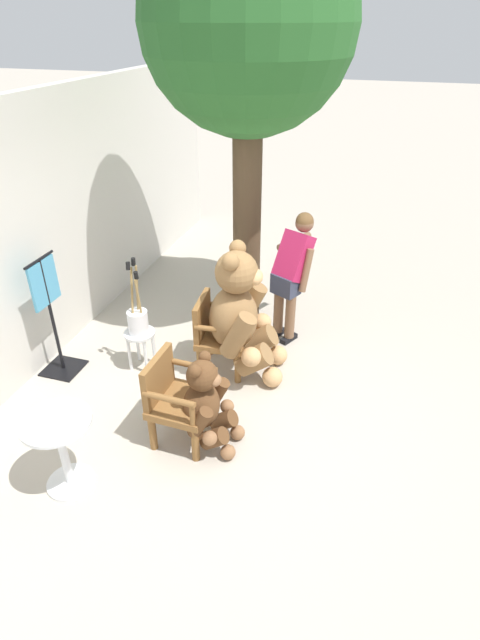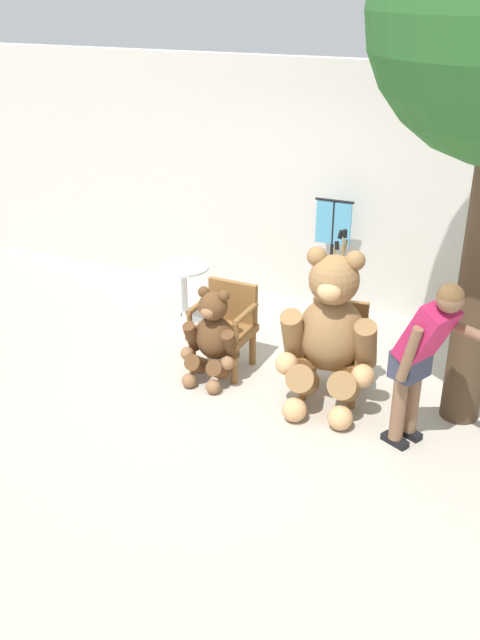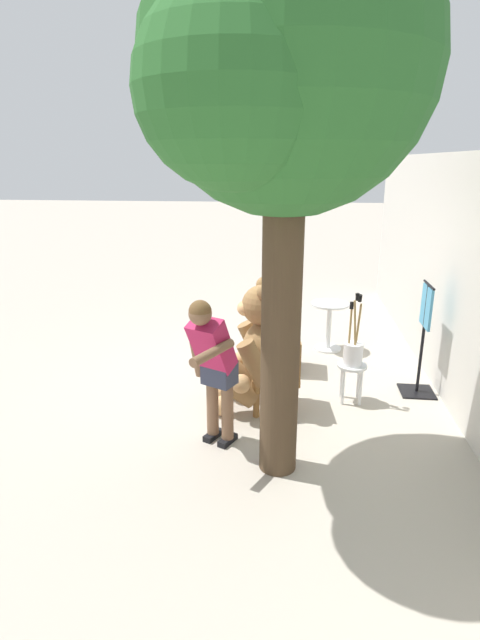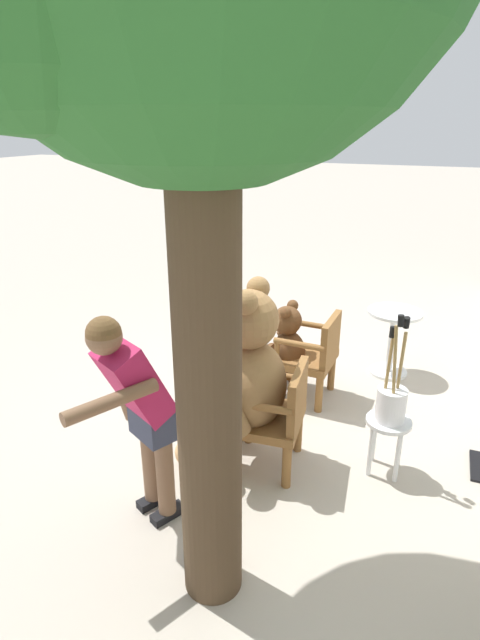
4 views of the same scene
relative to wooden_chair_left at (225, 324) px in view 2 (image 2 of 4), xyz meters
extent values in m
plane|color=#B2A899|center=(0.57, -0.41, -0.46)|extent=(60.00, 60.00, 0.00)
cube|color=beige|center=(0.57, 1.99, 0.94)|extent=(10.00, 0.16, 2.80)
cube|color=brown|center=(0.00, -0.06, -0.06)|extent=(0.58, 0.54, 0.07)
cylinder|color=brown|center=(-0.24, -0.26, -0.28)|extent=(0.07, 0.07, 0.37)
cylinder|color=brown|center=(0.22, -0.28, -0.28)|extent=(0.07, 0.07, 0.37)
cylinder|color=brown|center=(-0.22, 0.16, -0.28)|extent=(0.07, 0.07, 0.37)
cylinder|color=brown|center=(0.23, 0.14, -0.28)|extent=(0.07, 0.07, 0.37)
cube|color=brown|center=(0.01, 0.17, 0.19)|extent=(0.52, 0.08, 0.42)
cylinder|color=brown|center=(-0.25, -0.05, 0.20)|extent=(0.07, 0.48, 0.06)
cylinder|color=brown|center=(-0.26, -0.26, 0.09)|extent=(0.05, 0.05, 0.22)
cylinder|color=brown|center=(0.25, -0.07, 0.20)|extent=(0.07, 0.48, 0.06)
cylinder|color=brown|center=(0.24, -0.28, 0.09)|extent=(0.05, 0.05, 0.22)
cube|color=brown|center=(1.14, -0.06, -0.06)|extent=(0.61, 0.57, 0.07)
cylinder|color=brown|center=(0.93, -0.29, -0.28)|extent=(0.07, 0.07, 0.37)
cylinder|color=brown|center=(1.39, -0.25, -0.28)|extent=(0.07, 0.07, 0.37)
cylinder|color=brown|center=(0.89, 0.13, -0.28)|extent=(0.07, 0.07, 0.37)
cylinder|color=brown|center=(1.35, 0.17, -0.28)|extent=(0.07, 0.07, 0.37)
cube|color=brown|center=(1.12, 0.17, 0.19)|extent=(0.52, 0.11, 0.42)
cylinder|color=brown|center=(0.89, -0.09, 0.20)|extent=(0.10, 0.48, 0.06)
cylinder|color=brown|center=(0.91, -0.29, 0.09)|extent=(0.05, 0.05, 0.22)
cylinder|color=brown|center=(1.39, -0.04, 0.20)|extent=(0.10, 0.48, 0.06)
cylinder|color=brown|center=(1.41, -0.25, 0.09)|extent=(0.05, 0.05, 0.22)
ellipsoid|color=olive|center=(1.14, -0.18, 0.21)|extent=(0.65, 0.57, 0.70)
sphere|color=olive|center=(1.14, -0.22, 0.75)|extent=(0.44, 0.44, 0.44)
ellipsoid|color=tan|center=(1.16, -0.40, 0.72)|extent=(0.22, 0.18, 0.16)
sphere|color=black|center=(1.16, -0.40, 0.73)|extent=(0.07, 0.07, 0.07)
sphere|color=olive|center=(0.97, -0.21, 0.94)|extent=(0.17, 0.17, 0.17)
sphere|color=olive|center=(1.30, -0.18, 0.94)|extent=(0.17, 0.17, 0.17)
cylinder|color=olive|center=(0.82, -0.33, 0.21)|extent=(0.23, 0.40, 0.53)
sphere|color=tan|center=(0.82, -0.47, -0.02)|extent=(0.21, 0.21, 0.21)
cylinder|color=olive|center=(1.47, -0.27, 0.21)|extent=(0.23, 0.40, 0.53)
sphere|color=tan|center=(1.50, -0.40, -0.02)|extent=(0.21, 0.21, 0.21)
cylinder|color=olive|center=(0.98, -0.45, -0.16)|extent=(0.30, 0.46, 0.41)
sphere|color=tan|center=(0.98, -0.67, -0.35)|extent=(0.22, 0.22, 0.22)
cylinder|color=olive|center=(1.35, -0.42, -0.16)|extent=(0.30, 0.46, 0.41)
sphere|color=tan|center=(1.39, -0.63, -0.35)|extent=(0.22, 0.22, 0.22)
ellipsoid|color=brown|center=(0.00, -0.24, -0.03)|extent=(0.40, 0.34, 0.45)
sphere|color=brown|center=(0.00, -0.26, 0.31)|extent=(0.28, 0.28, 0.28)
ellipsoid|color=#8C603D|center=(-0.01, -0.38, 0.29)|extent=(0.14, 0.11, 0.10)
sphere|color=black|center=(-0.01, -0.38, 0.30)|extent=(0.04, 0.04, 0.04)
sphere|color=brown|center=(-0.11, -0.25, 0.43)|extent=(0.11, 0.11, 0.11)
sphere|color=brown|center=(0.10, -0.25, 0.43)|extent=(0.11, 0.11, 0.11)
cylinder|color=brown|center=(-0.21, -0.31, -0.03)|extent=(0.13, 0.25, 0.34)
sphere|color=#8C603D|center=(-0.23, -0.40, -0.18)|extent=(0.13, 0.13, 0.13)
cylinder|color=brown|center=(0.20, -0.32, -0.03)|extent=(0.13, 0.25, 0.34)
sphere|color=#8C603D|center=(0.21, -0.41, -0.18)|extent=(0.13, 0.13, 0.13)
cylinder|color=brown|center=(-0.13, -0.40, -0.27)|extent=(0.17, 0.28, 0.26)
sphere|color=#8C603D|center=(-0.14, -0.53, -0.39)|extent=(0.14, 0.14, 0.14)
cylinder|color=brown|center=(0.11, -0.41, -0.27)|extent=(0.17, 0.28, 0.26)
sphere|color=#8C603D|center=(0.12, -0.54, -0.39)|extent=(0.14, 0.14, 0.14)
cube|color=black|center=(1.88, -0.65, -0.43)|extent=(0.25, 0.19, 0.06)
cylinder|color=brown|center=(1.88, -0.65, 0.01)|extent=(0.12, 0.12, 0.82)
cube|color=black|center=(1.96, -0.49, -0.43)|extent=(0.25, 0.19, 0.06)
cylinder|color=brown|center=(1.96, -0.49, 0.01)|extent=(0.12, 0.12, 0.82)
cube|color=#33384C|center=(1.92, -0.57, 0.29)|extent=(0.33, 0.37, 0.24)
cube|color=#B21E4C|center=(2.02, -0.62, 0.60)|extent=(0.51, 0.47, 0.57)
sphere|color=brown|center=(2.17, -0.70, 0.95)|extent=(0.21, 0.21, 0.21)
sphere|color=brown|center=(2.17, -0.70, 0.97)|extent=(0.21, 0.21, 0.21)
cylinder|color=brown|center=(2.33, -0.56, 0.65)|extent=(0.54, 0.33, 0.09)
cylinder|color=brown|center=(1.94, -0.79, 0.48)|extent=(0.21, 0.16, 0.51)
cylinder|color=silver|center=(0.88, 0.82, -0.02)|extent=(0.34, 0.34, 0.03)
cylinder|color=silver|center=(0.98, 0.92, -0.25)|extent=(0.04, 0.04, 0.43)
cylinder|color=silver|center=(0.78, 0.92, -0.25)|extent=(0.04, 0.04, 0.43)
cylinder|color=silver|center=(0.98, 0.72, -0.25)|extent=(0.04, 0.04, 0.43)
cylinder|color=silver|center=(0.78, 0.72, -0.25)|extent=(0.04, 0.04, 0.43)
cylinder|color=white|center=(0.88, 0.82, 0.13)|extent=(0.22, 0.22, 0.26)
cylinder|color=#997A47|center=(0.87, 0.77, 0.37)|extent=(0.07, 0.04, 0.59)
cylinder|color=black|center=(0.87, 0.77, 0.70)|extent=(0.05, 0.05, 0.08)
cylinder|color=#997A47|center=(0.93, 0.82, 0.43)|extent=(0.03, 0.07, 0.70)
cylinder|color=black|center=(0.93, 0.82, 0.82)|extent=(0.04, 0.05, 0.08)
cylinder|color=#997A47|center=(0.88, 0.85, 0.41)|extent=(0.16, 0.04, 0.67)
cylinder|color=black|center=(0.88, 0.85, 0.79)|extent=(0.06, 0.05, 0.09)
cylinder|color=silver|center=(-0.81, 0.66, 0.24)|extent=(0.56, 0.56, 0.03)
cylinder|color=silver|center=(-0.81, 0.66, -0.12)|extent=(0.07, 0.07, 0.69)
cylinder|color=silver|center=(-0.81, 0.66, -0.45)|extent=(0.40, 0.40, 0.03)
cube|color=black|center=(0.57, 1.65, -0.45)|extent=(0.40, 0.40, 0.02)
cylinder|color=black|center=(0.57, 1.65, 0.21)|extent=(0.04, 0.04, 1.35)
cylinder|color=black|center=(0.57, 1.65, 0.89)|extent=(0.44, 0.03, 0.03)
cube|color=#4C99BF|center=(0.57, 1.65, 0.63)|extent=(0.40, 0.03, 0.48)
camera|label=1|loc=(-3.15, -1.57, 2.97)|focal=28.00mm
camera|label=2|loc=(2.69, -5.74, 3.11)|focal=40.00mm
camera|label=3|loc=(6.31, 0.11, 2.23)|focal=28.00mm
camera|label=4|loc=(4.27, 0.99, 2.08)|focal=28.00mm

